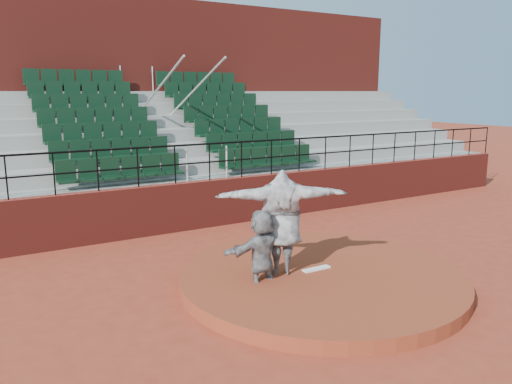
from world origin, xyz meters
TOP-DOWN VIEW (x-y plane):
  - ground at (0.00, 0.00)m, footprint 90.00×90.00m
  - pitchers_mound at (0.00, 0.00)m, footprint 5.50×5.50m
  - pitching_rubber at (0.00, 0.15)m, footprint 0.60×0.15m
  - boundary_wall at (0.00, 5.00)m, footprint 24.00×0.30m
  - wall_railing at (0.00, 5.00)m, footprint 24.04×0.05m
  - seating_deck at (0.00, 8.65)m, footprint 24.00×5.97m
  - press_box_facade at (0.00, 12.60)m, footprint 24.00×3.00m
  - pitcher at (-0.72, 0.34)m, footprint 2.55×1.62m
  - fielder at (-1.21, 0.24)m, footprint 1.52×0.63m

SIDE VIEW (x-z plane):
  - ground at x=0.00m, z-range 0.00..0.00m
  - pitchers_mound at x=0.00m, z-range 0.00..0.25m
  - pitching_rubber at x=0.00m, z-range 0.25..0.28m
  - boundary_wall at x=0.00m, z-range 0.00..1.30m
  - fielder at x=-1.21m, z-range 0.00..1.59m
  - pitcher at x=-0.72m, z-range 0.25..2.28m
  - seating_deck at x=0.00m, z-range -0.87..3.76m
  - wall_railing at x=0.00m, z-range 1.52..2.54m
  - press_box_facade at x=0.00m, z-range 0.00..7.10m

